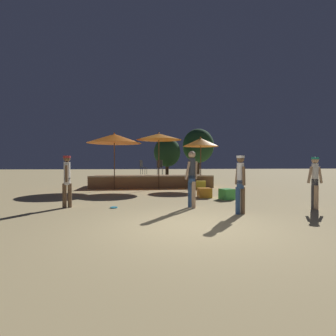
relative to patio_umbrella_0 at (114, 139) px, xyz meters
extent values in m
plane|color=tan|center=(2.46, -8.93, -2.81)|extent=(120.00, 120.00, 0.00)
cube|color=olive|center=(2.12, 1.63, -2.48)|extent=(7.21, 2.93, 0.66)
cube|color=#CCB793|center=(2.12, 0.21, -2.11)|extent=(7.21, 0.12, 0.08)
cylinder|color=brown|center=(0.00, 0.00, -1.53)|extent=(0.05, 0.05, 2.56)
cone|color=orange|center=(0.00, 0.00, 0.00)|extent=(2.99, 2.99, 0.51)
sphere|color=orange|center=(0.00, 0.00, 0.30)|extent=(0.08, 0.08, 0.08)
cylinder|color=brown|center=(4.95, 0.22, -1.59)|extent=(0.05, 0.05, 2.44)
cone|color=orange|center=(4.95, 0.22, -0.14)|extent=(2.08, 2.08, 0.47)
sphere|color=orange|center=(4.95, 0.22, 0.14)|extent=(0.08, 0.08, 0.08)
cylinder|color=brown|center=(2.48, 0.08, -1.42)|extent=(0.05, 0.05, 2.78)
cone|color=orange|center=(2.48, 0.08, 0.14)|extent=(2.54, 2.54, 0.36)
sphere|color=orange|center=(2.48, 0.08, 0.36)|extent=(0.08, 0.08, 0.08)
cube|color=orange|center=(4.07, -3.99, -2.61)|extent=(0.54, 0.54, 0.40)
cube|color=#4CC651|center=(4.81, -4.67, -2.60)|extent=(0.61, 0.61, 0.42)
cube|color=yellow|center=(4.82, -0.35, -2.59)|extent=(0.62, 0.62, 0.45)
cylinder|color=#3F3F47|center=(6.77, -7.11, -2.43)|extent=(0.13, 0.13, 0.76)
cylinder|color=tan|center=(6.75, -7.27, -2.43)|extent=(0.13, 0.13, 0.76)
cylinder|color=#3F3F47|center=(6.76, -7.19, -1.98)|extent=(0.19, 0.19, 0.24)
cylinder|color=white|center=(6.76, -7.19, -1.67)|extent=(0.19, 0.19, 0.58)
cylinder|color=tan|center=(6.61, -7.17, -1.74)|extent=(0.18, 0.10, 0.52)
cylinder|color=tan|center=(6.92, -7.21, -1.74)|extent=(0.17, 0.10, 0.52)
sphere|color=tan|center=(6.76, -7.19, -1.27)|extent=(0.21, 0.21, 0.21)
cylinder|color=teal|center=(6.76, -7.19, -1.21)|extent=(0.23, 0.23, 0.07)
cylinder|color=brown|center=(-1.11, -5.92, -2.42)|extent=(0.13, 0.13, 0.78)
cylinder|color=brown|center=(-0.95, -5.90, -2.42)|extent=(0.13, 0.13, 0.78)
cylinder|color=white|center=(-1.03, -5.91, -1.95)|extent=(0.20, 0.20, 0.24)
cylinder|color=white|center=(-1.03, -5.91, -1.63)|extent=(0.20, 0.20, 0.60)
cylinder|color=brown|center=(-1.01, -6.07, -1.70)|extent=(0.09, 0.11, 0.54)
cylinder|color=brown|center=(-1.05, -5.75, -1.70)|extent=(0.10, 0.20, 0.54)
sphere|color=brown|center=(-1.03, -5.91, -1.22)|extent=(0.21, 0.21, 0.21)
cylinder|color=#B22D33|center=(-1.03, -5.91, -1.16)|extent=(0.23, 0.23, 0.07)
cylinder|color=tan|center=(3.05, -6.50, -2.39)|extent=(0.13, 0.13, 0.85)
cylinder|color=#2D4C7F|center=(2.96, -6.35, -2.39)|extent=(0.13, 0.13, 0.85)
cylinder|color=#2D4C7F|center=(3.00, -6.43, -1.88)|extent=(0.22, 0.22, 0.24)
cylinder|color=#333842|center=(3.00, -6.43, -1.53)|extent=(0.22, 0.22, 0.65)
cylinder|color=tan|center=(3.16, -6.34, -1.60)|extent=(0.14, 0.13, 0.58)
cylinder|color=tan|center=(2.84, -6.51, -1.60)|extent=(0.24, 0.18, 0.58)
sphere|color=tan|center=(3.00, -6.43, -1.09)|extent=(0.23, 0.23, 0.23)
cylinder|color=brown|center=(4.22, -7.65, -2.43)|extent=(0.13, 0.13, 0.77)
cylinder|color=#2D4C7F|center=(4.06, -7.68, -2.43)|extent=(0.13, 0.13, 0.77)
cylinder|color=#2D4C7F|center=(4.14, -7.66, -1.96)|extent=(0.20, 0.20, 0.24)
cylinder|color=white|center=(4.14, -7.66, -1.65)|extent=(0.20, 0.20, 0.59)
cylinder|color=brown|center=(4.10, -7.51, -1.72)|extent=(0.11, 0.17, 0.53)
cylinder|color=brown|center=(4.17, -7.82, -1.72)|extent=(0.10, 0.12, 0.53)
sphere|color=brown|center=(4.14, -7.66, -1.25)|extent=(0.21, 0.21, 0.21)
cylinder|color=white|center=(4.14, -7.66, -1.19)|extent=(0.23, 0.23, 0.07)
cylinder|color=#2D3338|center=(2.85, 1.54, -1.85)|extent=(0.02, 0.02, 0.45)
cylinder|color=#2D3338|center=(2.56, 1.61, -1.85)|extent=(0.02, 0.02, 0.45)
cylinder|color=#2D3338|center=(2.78, 1.25, -1.85)|extent=(0.02, 0.02, 0.45)
cylinder|color=#2D3338|center=(2.49, 1.32, -1.85)|extent=(0.02, 0.02, 0.45)
cylinder|color=#2D3338|center=(2.67, 1.43, -1.62)|extent=(0.40, 0.40, 0.02)
cube|color=#2D3338|center=(2.63, 1.26, -1.40)|extent=(0.36, 0.12, 0.45)
cylinder|color=#2D3338|center=(1.74, 1.73, -1.85)|extent=(0.02, 0.02, 0.45)
cylinder|color=#2D3338|center=(1.87, 2.00, -1.85)|extent=(0.02, 0.02, 0.45)
cylinder|color=#2D3338|center=(1.47, 1.86, -1.85)|extent=(0.02, 0.02, 0.45)
cylinder|color=#2D3338|center=(1.60, 2.13, -1.85)|extent=(0.02, 0.02, 0.45)
cylinder|color=#2D3338|center=(1.67, 1.93, -1.62)|extent=(0.40, 0.40, 0.02)
cube|color=#2D3338|center=(1.52, 2.00, -1.40)|extent=(0.18, 0.34, 0.45)
cylinder|color=#33B2D8|center=(0.49, -6.20, -2.79)|extent=(0.24, 0.24, 0.03)
cylinder|color=#3D2B1C|center=(3.81, 7.45, -2.12)|extent=(0.28, 0.28, 1.38)
ellipsoid|color=#1E4223|center=(3.81, 7.45, -0.41)|extent=(2.26, 2.26, 2.48)
cylinder|color=#3D2B1C|center=(6.86, 8.79, -1.93)|extent=(0.28, 0.28, 1.78)
ellipsoid|color=#1E4223|center=(6.86, 8.79, 0.24)|extent=(2.84, 2.84, 3.12)
camera|label=1|loc=(1.22, -14.76, -1.37)|focal=28.00mm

